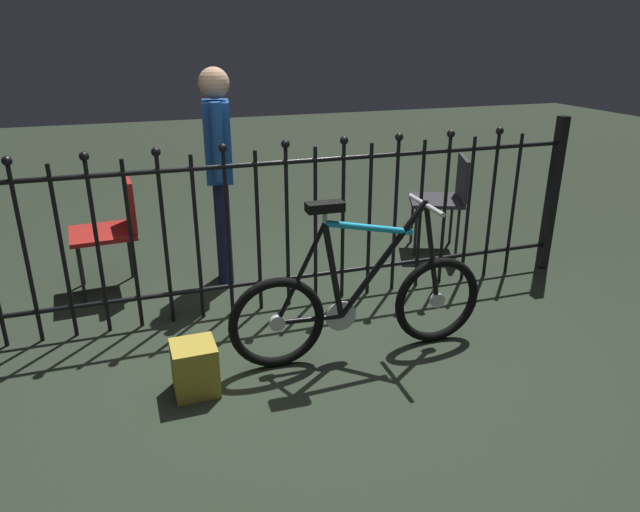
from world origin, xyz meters
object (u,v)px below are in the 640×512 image
(bicycle, at_px, (360,303))
(chair_red, at_px, (114,223))
(display_crate, at_px, (195,368))
(chair_charcoal, at_px, (446,194))
(person_visitor, at_px, (219,161))

(bicycle, xyz_separation_m, chair_red, (-1.30, 1.41, 0.18))
(display_crate, bearing_deg, bicycle, 5.06)
(chair_charcoal, height_order, display_crate, chair_charcoal)
(person_visitor, bearing_deg, display_crate, -106.21)
(chair_red, bearing_deg, chair_charcoal, -0.90)
(chair_red, xyz_separation_m, chair_charcoal, (2.64, -0.04, -0.01))
(chair_charcoal, distance_m, display_crate, 2.73)
(chair_red, bearing_deg, person_visitor, -7.87)
(bicycle, bearing_deg, chair_charcoal, 45.63)
(chair_charcoal, bearing_deg, bicycle, -134.37)
(person_visitor, distance_m, display_crate, 1.64)
(bicycle, relative_size, person_visitor, 0.98)
(bicycle, distance_m, person_visitor, 1.53)
(chair_red, distance_m, display_crate, 1.57)
(chair_red, height_order, display_crate, chair_red)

